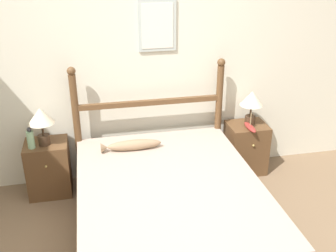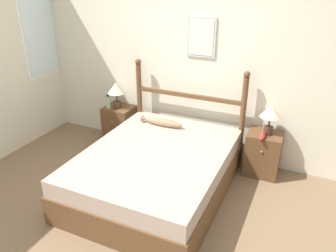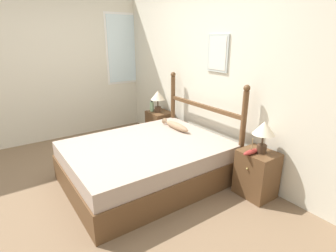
% 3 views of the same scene
% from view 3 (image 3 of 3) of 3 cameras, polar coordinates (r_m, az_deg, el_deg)
% --- Properties ---
extents(ground_plane, '(16.00, 16.00, 0.00)m').
position_cam_3_polar(ground_plane, '(3.38, -15.18, -13.40)').
color(ground_plane, '#7A6047').
extents(wall_back, '(6.40, 0.08, 2.55)m').
position_cam_3_polar(wall_back, '(3.82, 8.55, 11.23)').
color(wall_back, beige).
rests_on(wall_back, ground_plane).
extents(wall_left, '(0.08, 6.40, 2.55)m').
position_cam_3_polar(wall_left, '(4.99, -24.78, 11.54)').
color(wall_left, beige).
rests_on(wall_left, ground_plane).
extents(bed, '(1.50, 1.94, 0.51)m').
position_cam_3_polar(bed, '(3.39, -4.69, -7.82)').
color(bed, brown).
rests_on(bed, ground_plane).
extents(headboard, '(1.51, 0.08, 1.25)m').
position_cam_3_polar(headboard, '(3.75, 7.54, 1.89)').
color(headboard, brown).
rests_on(headboard, ground_plane).
extents(nightstand_left, '(0.40, 0.37, 0.54)m').
position_cam_3_polar(nightstand_left, '(4.60, -1.89, -0.16)').
color(nightstand_left, brown).
rests_on(nightstand_left, ground_plane).
extents(nightstand_right, '(0.40, 0.37, 0.54)m').
position_cam_3_polar(nightstand_right, '(3.23, 18.71, -9.80)').
color(nightstand_right, brown).
rests_on(nightstand_right, ground_plane).
extents(table_lamp_left, '(0.24, 0.24, 0.37)m').
position_cam_3_polar(table_lamp_left, '(4.45, -2.24, 6.34)').
color(table_lamp_left, '#422D1E').
rests_on(table_lamp_left, nightstand_left).
extents(table_lamp_right, '(0.24, 0.24, 0.37)m').
position_cam_3_polar(table_lamp_right, '(3.01, 20.13, -0.90)').
color(table_lamp_right, '#422D1E').
rests_on(table_lamp_right, nightstand_right).
extents(bottle, '(0.07, 0.07, 0.21)m').
position_cam_3_polar(bottle, '(4.55, -3.54, 4.40)').
color(bottle, '#99C699').
rests_on(bottle, nightstand_left).
extents(model_boat, '(0.07, 0.26, 0.18)m').
position_cam_3_polar(model_boat, '(3.03, 17.70, -5.35)').
color(model_boat, maroon).
rests_on(model_boat, nightstand_right).
extents(fish_pillow, '(0.56, 0.10, 0.10)m').
position_cam_3_polar(fish_pillow, '(3.76, 1.66, 0.07)').
color(fish_pillow, '#997A5B').
rests_on(fish_pillow, bed).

